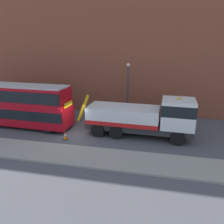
% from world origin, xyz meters
% --- Properties ---
extents(ground_plane, '(120.00, 120.00, 0.00)m').
position_xyz_m(ground_plane, '(0.00, 0.00, 0.00)').
color(ground_plane, '#4C4C51').
extents(near_kerb, '(60.00, 2.80, 0.15)m').
position_xyz_m(near_kerb, '(0.00, -4.20, 0.07)').
color(near_kerb, gray).
rests_on(near_kerb, ground_plane).
extents(building_facade, '(60.00, 1.50, 16.00)m').
position_xyz_m(building_facade, '(0.00, 7.04, 8.07)').
color(building_facade, brown).
rests_on(building_facade, ground_plane).
extents(recovery_tow_truck, '(10.19, 3.00, 3.67)m').
position_xyz_m(recovery_tow_truck, '(5.86, 0.44, 1.76)').
color(recovery_tow_truck, '#2D2D2D').
rests_on(recovery_tow_truck, ground_plane).
extents(double_decker_bus, '(11.12, 3.00, 4.06)m').
position_xyz_m(double_decker_bus, '(-6.37, 0.46, 2.23)').
color(double_decker_bus, '#B70C19').
rests_on(double_decker_bus, ground_plane).
extents(traffic_cone_near_bus, '(0.36, 0.36, 0.72)m').
position_xyz_m(traffic_cone_near_bus, '(-0.45, -1.70, 0.34)').
color(traffic_cone_near_bus, orange).
rests_on(traffic_cone_near_bus, ground_plane).
extents(street_lamp, '(0.36, 0.36, 5.83)m').
position_xyz_m(street_lamp, '(3.81, 4.85, 3.47)').
color(street_lamp, '#38383D').
rests_on(street_lamp, ground_plane).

